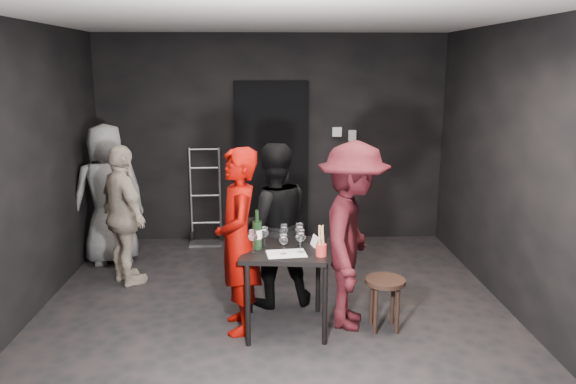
{
  "coord_description": "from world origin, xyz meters",
  "views": [
    {
      "loc": [
        -0.05,
        -4.81,
        2.3
      ],
      "look_at": [
        0.13,
        0.25,
        1.15
      ],
      "focal_mm": 35.0,
      "sensor_mm": 36.0,
      "label": 1
    }
  ],
  "objects_px": {
    "hand_truck": "(206,226)",
    "stool": "(385,289)",
    "woman_black": "(273,220)",
    "man_maroon": "(353,226)",
    "tasting_table": "(285,258)",
    "server_red": "(238,233)",
    "bystander_cream": "(124,216)",
    "breadstick_cup": "(321,241)",
    "wine_bottle": "(257,234)",
    "bystander_grey": "(108,187)"
  },
  "relations": [
    {
      "from": "tasting_table",
      "to": "bystander_cream",
      "type": "height_order",
      "value": "bystander_cream"
    },
    {
      "from": "tasting_table",
      "to": "stool",
      "type": "xyz_separation_m",
      "value": [
        0.88,
        -0.06,
        -0.27
      ]
    },
    {
      "from": "woman_black",
      "to": "hand_truck",
      "type": "bearing_deg",
      "value": -76.51
    },
    {
      "from": "tasting_table",
      "to": "stool",
      "type": "relative_size",
      "value": 1.6
    },
    {
      "from": "server_red",
      "to": "man_maroon",
      "type": "xyz_separation_m",
      "value": [
        1.0,
        0.05,
        0.04
      ]
    },
    {
      "from": "stool",
      "to": "bystander_cream",
      "type": "xyz_separation_m",
      "value": [
        -2.54,
        1.17,
        0.37
      ]
    },
    {
      "from": "stool",
      "to": "woman_black",
      "type": "xyz_separation_m",
      "value": [
        -0.98,
        0.61,
        0.47
      ]
    },
    {
      "from": "man_maroon",
      "to": "wine_bottle",
      "type": "bearing_deg",
      "value": 108.61
    },
    {
      "from": "man_maroon",
      "to": "bystander_cream",
      "type": "height_order",
      "value": "man_maroon"
    },
    {
      "from": "tasting_table",
      "to": "breadstick_cup",
      "type": "xyz_separation_m",
      "value": [
        0.29,
        -0.22,
        0.23
      ]
    },
    {
      "from": "hand_truck",
      "to": "bystander_grey",
      "type": "relative_size",
      "value": 0.69
    },
    {
      "from": "tasting_table",
      "to": "stool",
      "type": "bearing_deg",
      "value": -3.67
    },
    {
      "from": "server_red",
      "to": "man_maroon",
      "type": "relative_size",
      "value": 0.96
    },
    {
      "from": "tasting_table",
      "to": "man_maroon",
      "type": "xyz_separation_m",
      "value": [
        0.59,
        0.05,
        0.28
      ]
    },
    {
      "from": "stool",
      "to": "breadstick_cup",
      "type": "height_order",
      "value": "breadstick_cup"
    },
    {
      "from": "bystander_cream",
      "to": "breadstick_cup",
      "type": "relative_size",
      "value": 5.34
    },
    {
      "from": "hand_truck",
      "to": "breadstick_cup",
      "type": "distance_m",
      "value": 3.06
    },
    {
      "from": "hand_truck",
      "to": "stool",
      "type": "relative_size",
      "value": 2.69
    },
    {
      "from": "hand_truck",
      "to": "tasting_table",
      "type": "bearing_deg",
      "value": -70.85
    },
    {
      "from": "hand_truck",
      "to": "breadstick_cup",
      "type": "xyz_separation_m",
      "value": [
        1.26,
        -2.71,
        0.65
      ]
    },
    {
      "from": "stool",
      "to": "bystander_grey",
      "type": "height_order",
      "value": "bystander_grey"
    },
    {
      "from": "server_red",
      "to": "tasting_table",
      "type": "bearing_deg",
      "value": 81.66
    },
    {
      "from": "tasting_table",
      "to": "server_red",
      "type": "relative_size",
      "value": 0.42
    },
    {
      "from": "tasting_table",
      "to": "server_red",
      "type": "bearing_deg",
      "value": -179.98
    },
    {
      "from": "woman_black",
      "to": "wine_bottle",
      "type": "relative_size",
      "value": 4.89
    },
    {
      "from": "hand_truck",
      "to": "tasting_table",
      "type": "xyz_separation_m",
      "value": [
        0.96,
        -2.49,
        0.42
      ]
    },
    {
      "from": "bystander_cream",
      "to": "man_maroon",
      "type": "bearing_deg",
      "value": -153.22
    },
    {
      "from": "bystander_cream",
      "to": "woman_black",
      "type": "bearing_deg",
      "value": -147.81
    },
    {
      "from": "tasting_table",
      "to": "wine_bottle",
      "type": "relative_size",
      "value": 2.17
    },
    {
      "from": "stool",
      "to": "bystander_grey",
      "type": "xyz_separation_m",
      "value": [
        -2.88,
        1.85,
        0.54
      ]
    },
    {
      "from": "server_red",
      "to": "bystander_cream",
      "type": "bearing_deg",
      "value": -139.87
    },
    {
      "from": "hand_truck",
      "to": "bystander_grey",
      "type": "xyz_separation_m",
      "value": [
        -1.04,
        -0.69,
        0.69
      ]
    },
    {
      "from": "server_red",
      "to": "wine_bottle",
      "type": "height_order",
      "value": "server_red"
    },
    {
      "from": "woman_black",
      "to": "wine_bottle",
      "type": "distance_m",
      "value": 0.59
    },
    {
      "from": "server_red",
      "to": "bystander_grey",
      "type": "xyz_separation_m",
      "value": [
        -1.6,
        1.8,
        0.03
      ]
    },
    {
      "from": "hand_truck",
      "to": "man_maroon",
      "type": "height_order",
      "value": "man_maroon"
    },
    {
      "from": "tasting_table",
      "to": "man_maroon",
      "type": "height_order",
      "value": "man_maroon"
    },
    {
      "from": "tasting_table",
      "to": "woman_black",
      "type": "relative_size",
      "value": 0.44
    },
    {
      "from": "stool",
      "to": "breadstick_cup",
      "type": "relative_size",
      "value": 1.67
    },
    {
      "from": "tasting_table",
      "to": "breadstick_cup",
      "type": "relative_size",
      "value": 2.67
    },
    {
      "from": "man_maroon",
      "to": "wine_bottle",
      "type": "distance_m",
      "value": 0.84
    },
    {
      "from": "tasting_table",
      "to": "bystander_grey",
      "type": "height_order",
      "value": "bystander_grey"
    },
    {
      "from": "hand_truck",
      "to": "breadstick_cup",
      "type": "height_order",
      "value": "hand_truck"
    },
    {
      "from": "hand_truck",
      "to": "server_red",
      "type": "relative_size",
      "value": 0.71
    },
    {
      "from": "tasting_table",
      "to": "breadstick_cup",
      "type": "distance_m",
      "value": 0.43
    },
    {
      "from": "bystander_cream",
      "to": "wine_bottle",
      "type": "relative_size",
      "value": 4.35
    },
    {
      "from": "woman_black",
      "to": "man_maroon",
      "type": "bearing_deg",
      "value": 133.78
    },
    {
      "from": "stool",
      "to": "man_maroon",
      "type": "xyz_separation_m",
      "value": [
        -0.28,
        0.11,
        0.55
      ]
    },
    {
      "from": "bystander_cream",
      "to": "hand_truck",
      "type": "bearing_deg",
      "value": -64.97
    },
    {
      "from": "stool",
      "to": "man_maroon",
      "type": "distance_m",
      "value": 0.63
    }
  ]
}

